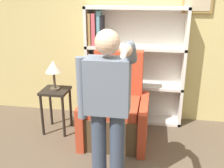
{
  "coord_description": "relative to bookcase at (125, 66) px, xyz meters",
  "views": [
    {
      "loc": [
        0.11,
        -1.86,
        1.91
      ],
      "look_at": [
        -0.35,
        0.79,
        0.95
      ],
      "focal_mm": 42.0,
      "sensor_mm": 36.0,
      "label": 1
    }
  ],
  "objects": [
    {
      "name": "wall_back",
      "position": [
        0.34,
        0.16,
        0.55
      ],
      "size": [
        8.0,
        0.11,
        2.8
      ],
      "color": "tan",
      "rests_on": "ground_plane"
    },
    {
      "name": "bookcase",
      "position": [
        0.0,
        0.0,
        0.0
      ],
      "size": [
        1.44,
        0.28,
        1.72
      ],
      "color": "silver",
      "rests_on": "ground_plane"
    },
    {
      "name": "armchair",
      "position": [
        -0.04,
        -0.59,
        -0.49
      ],
      "size": [
        0.86,
        0.81,
        1.16
      ],
      "color": "#4C3823",
      "rests_on": "ground_plane"
    },
    {
      "name": "person_standing",
      "position": [
        0.02,
        -1.51,
        0.07
      ],
      "size": [
        0.56,
        0.78,
        1.61
      ],
      "color": "#384256",
      "rests_on": "ground_plane"
    },
    {
      "name": "side_table",
      "position": [
        -0.9,
        -0.54,
        -0.36
      ],
      "size": [
        0.36,
        0.36,
        0.63
      ],
      "color": "black",
      "rests_on": "ground_plane"
    },
    {
      "name": "table_lamp",
      "position": [
        -0.9,
        -0.54,
        0.09
      ],
      "size": [
        0.22,
        0.22,
        0.41
      ],
      "color": "#4C4233",
      "rests_on": "side_table"
    }
  ]
}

